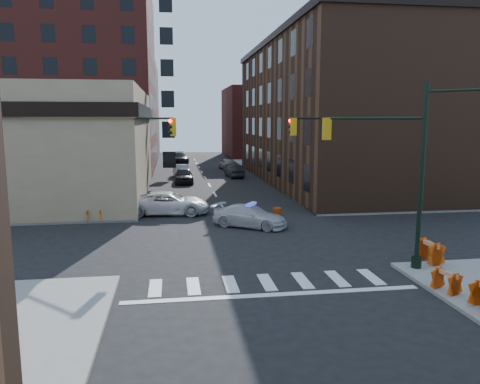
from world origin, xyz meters
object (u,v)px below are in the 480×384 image
object	(u,v)px
pickup	(169,203)
parked_car_enear	(234,171)
pedestrian_b	(28,207)
barricade_se_a	(430,252)
police_car	(250,216)
barricade_nw_a	(94,214)
pedestrian_a	(77,205)
parked_car_wfar	(181,171)
barrel_road	(277,216)
barrel_bank	(147,208)
parked_car_wnear	(184,175)

from	to	relation	value
pickup	parked_car_enear	bearing A→B (deg)	-14.32
pedestrian_b	barricade_se_a	distance (m)	23.67
police_car	barricade_nw_a	size ratio (longest dim) A/B	4.37
pedestrian_a	parked_car_wfar	bearing A→B (deg)	82.14
pickup	police_car	bearing A→B (deg)	-127.55
barrel_road	barrel_bank	distance (m)	9.23
parked_car_wfar	pedestrian_a	xyz separation A→B (m)	(-7.25, -22.50, 0.34)
pedestrian_b	police_car	bearing A→B (deg)	-11.21
police_car	barricade_nw_a	bearing A→B (deg)	107.81
barrel_road	barricade_nw_a	bearing A→B (deg)	169.93
parked_car_wnear	barrel_bank	distance (m)	16.51
parked_car_wnear	barrel_road	distance (m)	20.95
parked_car_enear	barricade_nw_a	xyz separation A→B (m)	(-12.11, -22.28, -0.14)
barricade_nw_a	pedestrian_a	bearing A→B (deg)	140.84
parked_car_wnear	parked_car_wfar	bearing A→B (deg)	92.09
police_car	parked_car_wfar	xyz separation A→B (m)	(-3.61, 25.73, 0.04)
parked_car_wnear	barrel_road	size ratio (longest dim) A/B	4.45
pedestrian_b	parked_car_wnear	bearing A→B (deg)	60.60
barrel_road	barricade_se_a	world-z (taller)	barricade_se_a
police_car	parked_car_enear	size ratio (longest dim) A/B	1.11
pedestrian_b	barrel_bank	distance (m)	7.52
pickup	pedestrian_a	world-z (taller)	pedestrian_a
police_car	barricade_nw_a	world-z (taller)	police_car
barricade_nw_a	barrel_road	bearing A→B (deg)	-18.24
police_car	parked_car_wnear	world-z (taller)	parked_car_wnear
police_car	pedestrian_b	world-z (taller)	pedestrian_b
pedestrian_a	pedestrian_b	bearing A→B (deg)	-162.64
parked_car_wnear	barrel_bank	world-z (taller)	parked_car_wnear
parked_car_enear	barricade_nw_a	bearing A→B (deg)	55.17
parked_car_wnear	barricade_se_a	size ratio (longest dim) A/B	3.59
barrel_road	barrel_bank	xyz separation A→B (m)	(-8.30, 4.04, -0.04)
barrel_road	barricade_se_a	distance (m)	10.58
parked_car_enear	barrel_road	bearing A→B (deg)	82.43
police_car	barrel_bank	world-z (taller)	police_car
parked_car_enear	pedestrian_a	bearing A→B (deg)	52.20
parked_car_enear	barrel_bank	size ratio (longest dim) A/B	4.34
pickup	parked_car_enear	world-z (taller)	pickup
pedestrian_a	pickup	bearing A→B (deg)	23.51
pedestrian_b	barrel_bank	world-z (taller)	pedestrian_b
barrel_bank	barricade_se_a	world-z (taller)	barricade_se_a
police_car	parked_car_wfar	size ratio (longest dim) A/B	1.07
pedestrian_a	barrel_bank	distance (m)	4.62
pickup	pedestrian_b	bearing A→B (deg)	107.17
police_car	parked_car_wnear	bearing A→B (deg)	42.01
parked_car_wnear	pedestrian_b	xyz separation A→B (m)	(-10.31, -17.92, 0.30)
pickup	barricade_nw_a	xyz separation A→B (m)	(-4.77, -2.10, -0.24)
parked_car_wnear	pedestrian_a	world-z (taller)	pedestrian_a
parked_car_wfar	parked_car_enear	bearing A→B (deg)	-15.21
police_car	barricade_se_a	size ratio (longest dim) A/B	3.59
parked_car_enear	pedestrian_a	world-z (taller)	pedestrian_a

